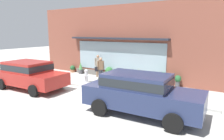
{
  "coord_description": "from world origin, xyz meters",
  "views": [
    {
      "loc": [
        7.53,
        -9.19,
        3.24
      ],
      "look_at": [
        0.8,
        1.2,
        0.92
      ],
      "focal_mm": 32.89,
      "sensor_mm": 36.0,
      "label": 1
    }
  ],
  "objects_px": {
    "fire_hydrant": "(86,76)",
    "potted_plant_window_right": "(178,80)",
    "potted_plant_window_left": "(163,78)",
    "potted_plant_low_front": "(109,72)",
    "pedestrian_with_handbag": "(100,68)",
    "parked_car_red": "(29,73)",
    "potted_plant_trailing_edge": "(139,76)",
    "pedestrian_passerby": "(98,64)",
    "potted_plant_by_entrance": "(81,68)",
    "potted_plant_near_hydrant": "(73,69)",
    "parked_car_navy": "(140,92)"
  },
  "relations": [
    {
      "from": "potted_plant_low_front",
      "to": "potted_plant_window_right",
      "type": "bearing_deg",
      "value": -0.43
    },
    {
      "from": "pedestrian_with_handbag",
      "to": "fire_hydrant",
      "type": "bearing_deg",
      "value": -8.24
    },
    {
      "from": "fire_hydrant",
      "to": "parked_car_red",
      "type": "distance_m",
      "value": 3.44
    },
    {
      "from": "parked_car_navy",
      "to": "potted_plant_low_front",
      "type": "bearing_deg",
      "value": 130.42
    },
    {
      "from": "potted_plant_low_front",
      "to": "potted_plant_by_entrance",
      "type": "bearing_deg",
      "value": -177.08
    },
    {
      "from": "parked_car_navy",
      "to": "potted_plant_low_front",
      "type": "distance_m",
      "value": 6.91
    },
    {
      "from": "pedestrian_passerby",
      "to": "potted_plant_low_front",
      "type": "bearing_deg",
      "value": -30.23
    },
    {
      "from": "fire_hydrant",
      "to": "potted_plant_low_front",
      "type": "height_order",
      "value": "fire_hydrant"
    },
    {
      "from": "parked_car_navy",
      "to": "potted_plant_window_left",
      "type": "xyz_separation_m",
      "value": [
        -0.65,
        4.59,
        -0.42
      ]
    },
    {
      "from": "potted_plant_window_left",
      "to": "parked_car_red",
      "type": "bearing_deg",
      "value": -144.05
    },
    {
      "from": "potted_plant_window_right",
      "to": "fire_hydrant",
      "type": "bearing_deg",
      "value": -159.85
    },
    {
      "from": "potted_plant_window_right",
      "to": "potted_plant_low_front",
      "type": "distance_m",
      "value": 4.9
    },
    {
      "from": "pedestrian_with_handbag",
      "to": "potted_plant_trailing_edge",
      "type": "xyz_separation_m",
      "value": [
        2.27,
        1.04,
        -0.46
      ]
    },
    {
      "from": "pedestrian_with_handbag",
      "to": "potted_plant_window_left",
      "type": "relative_size",
      "value": 1.78
    },
    {
      "from": "potted_plant_trailing_edge",
      "to": "potted_plant_low_front",
      "type": "bearing_deg",
      "value": 173.52
    },
    {
      "from": "potted_plant_window_left",
      "to": "potted_plant_by_entrance",
      "type": "relative_size",
      "value": 0.99
    },
    {
      "from": "potted_plant_near_hydrant",
      "to": "potted_plant_trailing_edge",
      "type": "relative_size",
      "value": 0.59
    },
    {
      "from": "potted_plant_trailing_edge",
      "to": "potted_plant_window_right",
      "type": "bearing_deg",
      "value": 5.74
    },
    {
      "from": "potted_plant_window_left",
      "to": "potted_plant_trailing_edge",
      "type": "relative_size",
      "value": 0.95
    },
    {
      "from": "pedestrian_with_handbag",
      "to": "pedestrian_passerby",
      "type": "distance_m",
      "value": 1.42
    },
    {
      "from": "potted_plant_window_left",
      "to": "potted_plant_low_front",
      "type": "relative_size",
      "value": 1.18
    },
    {
      "from": "fire_hydrant",
      "to": "potted_plant_low_front",
      "type": "relative_size",
      "value": 1.13
    },
    {
      "from": "pedestrian_passerby",
      "to": "parked_car_navy",
      "type": "distance_m",
      "value": 7.25
    },
    {
      "from": "pedestrian_passerby",
      "to": "potted_plant_by_entrance",
      "type": "bearing_deg",
      "value": 124.7
    },
    {
      "from": "parked_car_navy",
      "to": "pedestrian_with_handbag",
      "type": "bearing_deg",
      "value": 138.01
    },
    {
      "from": "potted_plant_near_hydrant",
      "to": "fire_hydrant",
      "type": "bearing_deg",
      "value": -32.68
    },
    {
      "from": "parked_car_navy",
      "to": "potted_plant_window_left",
      "type": "height_order",
      "value": "parked_car_navy"
    },
    {
      "from": "potted_plant_window_right",
      "to": "potted_plant_by_entrance",
      "type": "height_order",
      "value": "potted_plant_by_entrance"
    },
    {
      "from": "parked_car_navy",
      "to": "parked_car_red",
      "type": "height_order",
      "value": "parked_car_navy"
    },
    {
      "from": "potted_plant_window_left",
      "to": "pedestrian_passerby",
      "type": "bearing_deg",
      "value": 179.01
    },
    {
      "from": "fire_hydrant",
      "to": "potted_plant_window_left",
      "type": "height_order",
      "value": "potted_plant_window_left"
    },
    {
      "from": "pedestrian_passerby",
      "to": "potted_plant_by_entrance",
      "type": "distance_m",
      "value": 1.88
    },
    {
      "from": "pedestrian_with_handbag",
      "to": "pedestrian_passerby",
      "type": "height_order",
      "value": "pedestrian_passerby"
    },
    {
      "from": "fire_hydrant",
      "to": "parked_car_navy",
      "type": "xyz_separation_m",
      "value": [
        5.23,
        -2.96,
        0.51
      ]
    },
    {
      "from": "parked_car_red",
      "to": "potted_plant_near_hydrant",
      "type": "height_order",
      "value": "parked_car_red"
    },
    {
      "from": "potted_plant_near_hydrant",
      "to": "potted_plant_low_front",
      "type": "relative_size",
      "value": 0.74
    },
    {
      "from": "pedestrian_with_handbag",
      "to": "parked_car_red",
      "type": "relative_size",
      "value": 0.36
    },
    {
      "from": "parked_car_navy",
      "to": "potted_plant_window_right",
      "type": "xyz_separation_m",
      "value": [
        0.12,
        4.92,
        -0.5
      ]
    },
    {
      "from": "potted_plant_window_right",
      "to": "potted_plant_window_left",
      "type": "xyz_separation_m",
      "value": [
        -0.77,
        -0.33,
        0.08
      ]
    },
    {
      "from": "potted_plant_window_left",
      "to": "potted_plant_trailing_edge",
      "type": "distance_m",
      "value": 1.66
    },
    {
      "from": "potted_plant_window_right",
      "to": "potted_plant_trailing_edge",
      "type": "relative_size",
      "value": 0.77
    },
    {
      "from": "parked_car_red",
      "to": "potted_plant_by_entrance",
      "type": "relative_size",
      "value": 4.88
    },
    {
      "from": "pedestrian_with_handbag",
      "to": "potted_plant_window_right",
      "type": "distance_m",
      "value": 4.89
    },
    {
      "from": "potted_plant_window_right",
      "to": "potted_plant_low_front",
      "type": "xyz_separation_m",
      "value": [
        -4.9,
        0.04,
        -0.03
      ]
    },
    {
      "from": "potted_plant_by_entrance",
      "to": "potted_plant_low_front",
      "type": "relative_size",
      "value": 1.2
    },
    {
      "from": "fire_hydrant",
      "to": "potted_plant_window_right",
      "type": "distance_m",
      "value": 5.69
    },
    {
      "from": "potted_plant_low_front",
      "to": "potted_plant_window_left",
      "type": "bearing_deg",
      "value": -5.1
    },
    {
      "from": "potted_plant_low_front",
      "to": "pedestrian_passerby",
      "type": "bearing_deg",
      "value": -159.74
    },
    {
      "from": "potted_plant_window_right",
      "to": "potted_plant_trailing_edge",
      "type": "height_order",
      "value": "potted_plant_trailing_edge"
    },
    {
      "from": "potted_plant_low_front",
      "to": "potted_plant_trailing_edge",
      "type": "relative_size",
      "value": 0.81
    }
  ]
}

